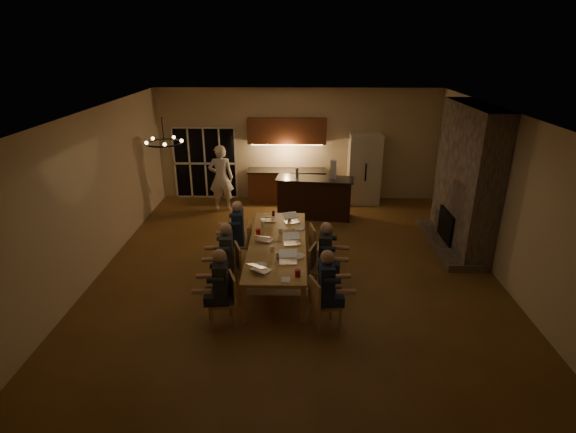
{
  "coord_description": "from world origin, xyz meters",
  "views": [
    {
      "loc": [
        0.01,
        -8.25,
        4.45
      ],
      "look_at": [
        -0.18,
        0.3,
        1.05
      ],
      "focal_mm": 28.0,
      "sensor_mm": 36.0,
      "label": 1
    }
  ],
  "objects_px": {
    "can_cola": "(273,214)",
    "mug_back": "(263,224)",
    "chair_right_far": "(322,246)",
    "laptop_f": "(292,217)",
    "chair_left_mid": "(228,268)",
    "person_right_mid": "(325,257)",
    "redcup_far": "(289,215)",
    "chair_left_near": "(221,301)",
    "mug_mid": "(280,231)",
    "person_left_far": "(238,232)",
    "chair_right_mid": "(323,269)",
    "can_right": "(298,233)",
    "chair_right_near": "(326,303)",
    "chair_left_far": "(240,243)",
    "bar_island": "(314,198)",
    "refrigerator": "(364,169)",
    "can_silver": "(278,256)",
    "laptop_a": "(261,264)",
    "plate_left": "(261,265)",
    "plate_near": "(297,256)",
    "person_right_near": "(326,289)",
    "bar_bottle": "(297,172)",
    "laptop_d": "(292,239)",
    "laptop_e": "(268,216)",
    "person_left_mid": "(227,257)",
    "standing_person": "(221,178)",
    "bar_blender": "(333,169)",
    "person_left_near": "(221,288)",
    "laptop_b": "(288,257)",
    "plate_far": "(299,228)",
    "redcup_near": "(298,273)",
    "chandelier": "(164,143)",
    "laptop_c": "(264,235)",
    "mug_front": "(272,249)",
    "redcup_mid": "(258,232)"
  },
  "relations": [
    {
      "from": "chair_left_near",
      "to": "mug_back",
      "type": "height_order",
      "value": "chair_left_near"
    },
    {
      "from": "chair_left_mid",
      "to": "chair_right_near",
      "type": "relative_size",
      "value": 1.0
    },
    {
      "from": "person_right_mid",
      "to": "mug_back",
      "type": "relative_size",
      "value": 13.8
    },
    {
      "from": "chair_right_near",
      "to": "chair_left_far",
      "type": "bearing_deg",
      "value": 16.61
    },
    {
      "from": "mug_mid",
      "to": "plate_near",
      "type": "relative_size",
      "value": 0.36
    },
    {
      "from": "laptop_d",
      "to": "plate_far",
      "type": "relative_size",
      "value": 1.33
    },
    {
      "from": "chair_left_near",
      "to": "laptop_d",
      "type": "bearing_deg",
      "value": 124.65
    },
    {
      "from": "can_cola",
      "to": "mug_back",
      "type": "bearing_deg",
      "value": -109.27
    },
    {
      "from": "chair_right_far",
      "to": "redcup_near",
      "type": "xyz_separation_m",
      "value": [
        -0.5,
        -1.83,
        0.37
      ]
    },
    {
      "from": "mug_mid",
      "to": "can_right",
      "type": "xyz_separation_m",
      "value": [
        0.36,
        -0.14,
        0.01
      ]
    },
    {
      "from": "bar_island",
      "to": "standing_person",
      "type": "xyz_separation_m",
      "value": [
        -2.54,
        0.52,
        0.37
      ]
    },
    {
      "from": "chair_right_near",
      "to": "bar_blender",
      "type": "height_order",
      "value": "bar_blender"
    },
    {
      "from": "refrigerator",
      "to": "mug_back",
      "type": "bearing_deg",
      "value": -125.71
    },
    {
      "from": "person_left_far",
      "to": "laptop_d",
      "type": "xyz_separation_m",
      "value": [
        1.13,
        -0.67,
        0.17
      ]
    },
    {
      "from": "mug_back",
      "to": "redcup_far",
      "type": "distance_m",
      "value": 0.75
    },
    {
      "from": "plate_left",
      "to": "bar_blender",
      "type": "height_order",
      "value": "bar_blender"
    },
    {
      "from": "chair_right_near",
      "to": "laptop_f",
      "type": "height_order",
      "value": "laptop_f"
    },
    {
      "from": "chair_right_mid",
      "to": "refrigerator",
      "type": "bearing_deg",
      "value": 3.11
    },
    {
      "from": "person_right_near",
      "to": "bar_bottle",
      "type": "relative_size",
      "value": 5.75
    },
    {
      "from": "person_left_mid",
      "to": "standing_person",
      "type": "distance_m",
      "value": 4.4
    },
    {
      "from": "laptop_b",
      "to": "laptop_f",
      "type": "xyz_separation_m",
      "value": [
        0.04,
        1.87,
        0.0
      ]
    },
    {
      "from": "redcup_mid",
      "to": "person_right_mid",
      "type": "bearing_deg",
      "value": -32.96
    },
    {
      "from": "chair_right_mid",
      "to": "person_right_mid",
      "type": "xyz_separation_m",
      "value": [
        0.04,
        0.03,
        0.24
      ]
    },
    {
      "from": "chair_right_far",
      "to": "laptop_f",
      "type": "height_order",
      "value": "laptop_f"
    },
    {
      "from": "bar_island",
      "to": "redcup_far",
      "type": "distance_m",
      "value": 2.05
    },
    {
      "from": "bar_blender",
      "to": "laptop_b",
      "type": "bearing_deg",
      "value": -94.45
    },
    {
      "from": "laptop_d",
      "to": "laptop_e",
      "type": "height_order",
      "value": "same"
    },
    {
      "from": "laptop_a",
      "to": "plate_left",
      "type": "bearing_deg",
      "value": -48.0
    },
    {
      "from": "chair_left_mid",
      "to": "laptop_c",
      "type": "bearing_deg",
      "value": 114.43
    },
    {
      "from": "laptop_c",
      "to": "laptop_d",
      "type": "relative_size",
      "value": 1.0
    },
    {
      "from": "bar_island",
      "to": "can_silver",
      "type": "height_order",
      "value": "bar_island"
    },
    {
      "from": "laptop_c",
      "to": "chandelier",
      "type": "bearing_deg",
      "value": 28.93
    },
    {
      "from": "bar_island",
      "to": "person_right_near",
      "type": "distance_m",
      "value": 4.89
    },
    {
      "from": "refrigerator",
      "to": "can_silver",
      "type": "height_order",
      "value": "refrigerator"
    },
    {
      "from": "bar_island",
      "to": "can_silver",
      "type": "relative_size",
      "value": 16.62
    },
    {
      "from": "bar_island",
      "to": "chair_left_mid",
      "type": "distance_m",
      "value": 4.15
    },
    {
      "from": "redcup_mid",
      "to": "bar_blender",
      "type": "xyz_separation_m",
      "value": [
        1.71,
        2.88,
        0.51
      ]
    },
    {
      "from": "chair_left_mid",
      "to": "person_right_mid",
      "type": "xyz_separation_m",
      "value": [
        1.82,
        0.02,
        0.24
      ]
    },
    {
      "from": "chair_right_mid",
      "to": "can_cola",
      "type": "xyz_separation_m",
      "value": [
        -1.01,
        1.9,
        0.37
      ]
    },
    {
      "from": "mug_front",
      "to": "redcup_far",
      "type": "distance_m",
      "value": 1.74
    },
    {
      "from": "laptop_f",
      "to": "can_silver",
      "type": "distance_m",
      "value": 1.75
    },
    {
      "from": "chair_left_mid",
      "to": "chandelier",
      "type": "bearing_deg",
      "value": -124.31
    },
    {
      "from": "laptop_c",
      "to": "mug_front",
      "type": "xyz_separation_m",
      "value": [
        0.18,
        -0.5,
        -0.06
      ]
    },
    {
      "from": "chair_right_far",
      "to": "mug_back",
      "type": "distance_m",
      "value": 1.33
    },
    {
      "from": "person_left_near",
      "to": "redcup_far",
      "type": "bearing_deg",
      "value": 155.85
    },
    {
      "from": "chair_left_far",
      "to": "bar_blender",
      "type": "bearing_deg",
      "value": 142.8
    },
    {
      "from": "mug_front",
      "to": "redcup_near",
      "type": "xyz_separation_m",
      "value": [
        0.48,
        -0.94,
        0.01
      ]
    },
    {
      "from": "chair_left_far",
      "to": "redcup_near",
      "type": "relative_size",
      "value": 7.42
    },
    {
      "from": "person_left_far",
      "to": "plate_far",
      "type": "xyz_separation_m",
      "value": [
        1.27,
        0.08,
        0.07
      ]
    },
    {
      "from": "mug_mid",
      "to": "person_left_far",
      "type": "bearing_deg",
      "value": 170.94
    }
  ]
}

